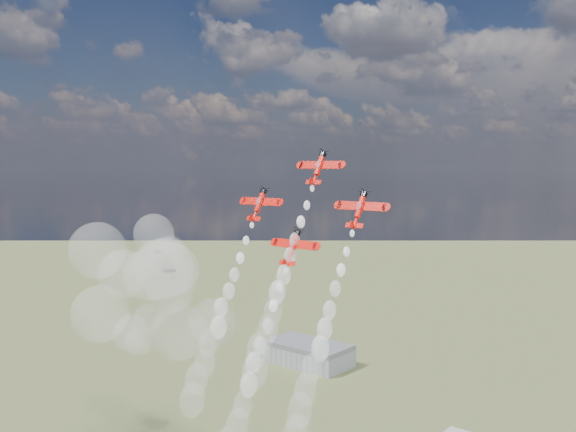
% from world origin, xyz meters
% --- Properties ---
extents(hangar, '(50.00, 28.00, 13.00)m').
position_xyz_m(hangar, '(-120.00, 180.00, 6.50)').
color(hangar, gray).
rests_on(hangar, ground).
extents(plane_lead, '(13.42, 6.99, 8.79)m').
position_xyz_m(plane_lead, '(4.87, 20.52, 117.94)').
color(plane_lead, red).
rests_on(plane_lead, ground).
extents(plane_left, '(13.42, 6.99, 8.79)m').
position_xyz_m(plane_left, '(-11.07, 15.21, 108.13)').
color(plane_left, red).
rests_on(plane_left, ground).
extents(plane_right, '(13.42, 6.99, 8.79)m').
position_xyz_m(plane_right, '(20.81, 15.21, 108.13)').
color(plane_right, red).
rests_on(plane_right, ground).
extents(plane_slot, '(13.42, 6.99, 8.79)m').
position_xyz_m(plane_slot, '(4.87, 9.91, 98.31)').
color(plane_slot, red).
rests_on(plane_slot, ground).
extents(smoke_trail_lead, '(5.45, 25.22, 44.79)m').
position_xyz_m(smoke_trail_lead, '(5.04, 0.08, 79.86)').
color(smoke_trail_lead, white).
rests_on(smoke_trail_lead, plane_lead).
extents(smoke_trail_left, '(5.32, 24.92, 44.34)m').
position_xyz_m(smoke_trail_left, '(-11.04, -5.17, 70.16)').
color(smoke_trail_left, white).
rests_on(smoke_trail_left, plane_left).
extents(smoke_trail_right, '(5.69, 24.72, 43.94)m').
position_xyz_m(smoke_trail_right, '(20.94, -4.97, 70.52)').
color(smoke_trail_right, white).
rests_on(smoke_trail_right, plane_right).
extents(smoke_trail_slot, '(5.84, 24.75, 44.22)m').
position_xyz_m(smoke_trail_slot, '(4.73, -10.40, 60.37)').
color(smoke_trail_slot, white).
rests_on(smoke_trail_slot, plane_slot).
extents(drifted_smoke_cloud, '(65.13, 39.32, 53.34)m').
position_xyz_m(drifted_smoke_cloud, '(-70.85, 23.04, 76.30)').
color(drifted_smoke_cloud, white).
rests_on(drifted_smoke_cloud, ground).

